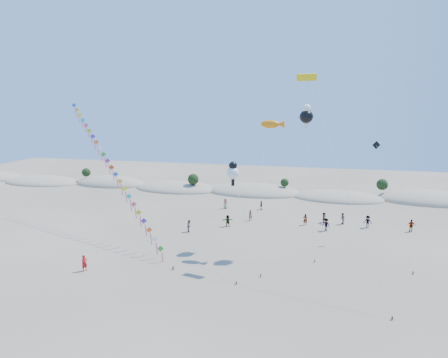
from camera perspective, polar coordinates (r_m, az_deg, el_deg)
ground at (r=33.29m, az=-8.40°, el=-19.15°), size 160.00×160.00×0.00m
dune_ridge at (r=74.34m, az=5.35°, el=-2.02°), size 145.30×11.49×5.57m
kite_train at (r=51.69m, az=-16.98°, el=2.01°), size 23.73×18.53×18.03m
fish_kite at (r=42.84m, az=7.42°, el=8.21°), size 3.39×10.62×15.21m
cartoon_kite_low at (r=43.72m, az=1.38°, el=1.13°), size 5.27×8.34×10.41m
cartoon_kite_high at (r=43.63m, az=12.44°, el=9.45°), size 2.65×4.85×16.96m
parafoil_kite at (r=41.26m, az=12.72°, el=14.24°), size 8.81×12.54×20.09m
dark_kite at (r=48.02m, az=23.30°, el=0.61°), size 3.31×10.95×12.53m
flyer_foreground at (r=41.92m, az=-20.49°, el=-11.91°), size 0.64×0.74×1.71m
beachgoers at (r=55.08m, az=11.12°, el=-5.99°), size 30.12×14.27×1.75m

